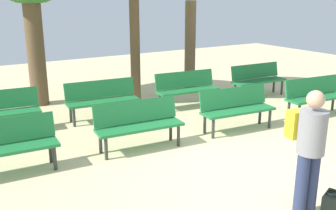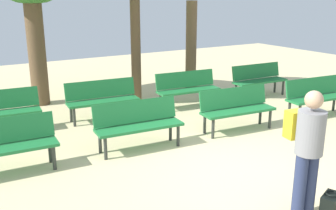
{
  "view_description": "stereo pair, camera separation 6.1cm",
  "coord_description": "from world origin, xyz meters",
  "px_view_note": "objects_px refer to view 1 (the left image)",
  "views": [
    {
      "loc": [
        -4.01,
        -4.29,
        2.76
      ],
      "look_at": [
        0.0,
        2.21,
        0.55
      ],
      "focal_mm": 41.55,
      "sensor_mm": 36.0,
      "label": 1
    },
    {
      "loc": [
        -3.96,
        -4.32,
        2.76
      ],
      "look_at": [
        0.0,
        2.21,
        0.55
      ],
      "focal_mm": 41.55,
      "sensor_mm": 36.0,
      "label": 2
    }
  ],
  "objects_px": {
    "bench_r0_c3": "(316,94)",
    "tree_2": "(190,46)",
    "visitor_with_backpack": "(309,146)",
    "bench_r1_c1": "(102,98)",
    "bench_r1_c3": "(258,78)",
    "bench_r0_c1": "(138,122)",
    "bench_r0_c0": "(4,144)",
    "handbag": "(332,203)",
    "bench_r0_c2": "(236,106)",
    "bench_r1_c2": "(187,87)"
  },
  "relations": [
    {
      "from": "bench_r1_c3",
      "to": "tree_2",
      "type": "bearing_deg",
      "value": 127.19
    },
    {
      "from": "bench_r0_c0",
      "to": "bench_r0_c1",
      "type": "bearing_deg",
      "value": -0.67
    },
    {
      "from": "tree_2",
      "to": "bench_r0_c2",
      "type": "bearing_deg",
      "value": -109.7
    },
    {
      "from": "bench_r0_c1",
      "to": "visitor_with_backpack",
      "type": "distance_m",
      "value": 3.2
    },
    {
      "from": "tree_2",
      "to": "visitor_with_backpack",
      "type": "relative_size",
      "value": 1.55
    },
    {
      "from": "bench_r0_c3",
      "to": "bench_r1_c1",
      "type": "relative_size",
      "value": 1.0
    },
    {
      "from": "bench_r0_c0",
      "to": "handbag",
      "type": "xyz_separation_m",
      "value": [
        3.38,
        -3.43,
        -0.37
      ]
    },
    {
      "from": "bench_r0_c1",
      "to": "bench_r1_c2",
      "type": "bearing_deg",
      "value": 43.24
    },
    {
      "from": "bench_r1_c1",
      "to": "bench_r0_c3",
      "type": "bearing_deg",
      "value": -22.6
    },
    {
      "from": "visitor_with_backpack",
      "to": "bench_r0_c3",
      "type": "bearing_deg",
      "value": -132.88
    },
    {
      "from": "visitor_with_backpack",
      "to": "bench_r1_c2",
      "type": "bearing_deg",
      "value": -96.73
    },
    {
      "from": "bench_r1_c1",
      "to": "bench_r1_c2",
      "type": "relative_size",
      "value": 1.0
    },
    {
      "from": "bench_r0_c2",
      "to": "bench_r1_c1",
      "type": "distance_m",
      "value": 2.98
    },
    {
      "from": "bench_r0_c0",
      "to": "bench_r0_c2",
      "type": "xyz_separation_m",
      "value": [
        4.45,
        -0.33,
        0.0
      ]
    },
    {
      "from": "bench_r1_c1",
      "to": "tree_2",
      "type": "xyz_separation_m",
      "value": [
        3.34,
        1.36,
        0.77
      ]
    },
    {
      "from": "bench_r0_c3",
      "to": "visitor_with_backpack",
      "type": "xyz_separation_m",
      "value": [
        -3.65,
        -2.71,
        0.43
      ]
    },
    {
      "from": "bench_r0_c2",
      "to": "bench_r0_c0",
      "type": "bearing_deg",
      "value": -178.39
    },
    {
      "from": "bench_r0_c3",
      "to": "handbag",
      "type": "relative_size",
      "value": 4.52
    },
    {
      "from": "bench_r0_c1",
      "to": "bench_r0_c2",
      "type": "relative_size",
      "value": 1.0
    },
    {
      "from": "bench_r0_c0",
      "to": "handbag",
      "type": "height_order",
      "value": "bench_r0_c0"
    },
    {
      "from": "bench_r1_c2",
      "to": "tree_2",
      "type": "distance_m",
      "value": 2.05
    },
    {
      "from": "bench_r0_c1",
      "to": "tree_2",
      "type": "distance_m",
      "value": 4.84
    },
    {
      "from": "bench_r0_c1",
      "to": "visitor_with_backpack",
      "type": "bearing_deg",
      "value": -70.61
    },
    {
      "from": "bench_r0_c0",
      "to": "bench_r0_c3",
      "type": "bearing_deg",
      "value": -0.87
    },
    {
      "from": "bench_r0_c2",
      "to": "bench_r0_c3",
      "type": "xyz_separation_m",
      "value": [
        2.24,
        -0.19,
        0.0
      ]
    },
    {
      "from": "bench_r0_c3",
      "to": "tree_2",
      "type": "height_order",
      "value": "tree_2"
    },
    {
      "from": "bench_r1_c2",
      "to": "visitor_with_backpack",
      "type": "relative_size",
      "value": 0.99
    },
    {
      "from": "bench_r1_c1",
      "to": "bench_r1_c3",
      "type": "xyz_separation_m",
      "value": [
        4.46,
        -0.3,
        0.0
      ]
    },
    {
      "from": "bench_r0_c0",
      "to": "bench_r0_c3",
      "type": "height_order",
      "value": "same"
    },
    {
      "from": "bench_r0_c2",
      "to": "handbag",
      "type": "distance_m",
      "value": 3.3
    },
    {
      "from": "visitor_with_backpack",
      "to": "bench_r1_c1",
      "type": "bearing_deg",
      "value": -71.77
    },
    {
      "from": "bench_r0_c2",
      "to": "bench_r1_c3",
      "type": "relative_size",
      "value": 1.01
    },
    {
      "from": "bench_r0_c2",
      "to": "visitor_with_backpack",
      "type": "relative_size",
      "value": 0.99
    },
    {
      "from": "bench_r0_c2",
      "to": "tree_2",
      "type": "bearing_deg",
      "value": 76.19
    },
    {
      "from": "bench_r1_c1",
      "to": "bench_r1_c3",
      "type": "distance_m",
      "value": 4.47
    },
    {
      "from": "bench_r0_c2",
      "to": "bench_r1_c3",
      "type": "xyz_separation_m",
      "value": [
        2.37,
        1.82,
        0.0
      ]
    },
    {
      "from": "bench_r0_c2",
      "to": "tree_2",
      "type": "height_order",
      "value": "tree_2"
    },
    {
      "from": "bench_r1_c2",
      "to": "tree_2",
      "type": "xyz_separation_m",
      "value": [
        1.14,
        1.51,
        0.77
      ]
    },
    {
      "from": "bench_r0_c1",
      "to": "bench_r1_c3",
      "type": "xyz_separation_m",
      "value": [
        4.56,
        1.65,
        0.0
      ]
    },
    {
      "from": "bench_r1_c2",
      "to": "bench_r1_c3",
      "type": "distance_m",
      "value": 2.27
    },
    {
      "from": "bench_r1_c3",
      "to": "visitor_with_backpack",
      "type": "xyz_separation_m",
      "value": [
        -3.78,
        -4.72,
        0.43
      ]
    },
    {
      "from": "bench_r0_c3",
      "to": "bench_r1_c3",
      "type": "xyz_separation_m",
      "value": [
        0.13,
        2.01,
        0.0
      ]
    },
    {
      "from": "bench_r0_c2",
      "to": "bench_r1_c2",
      "type": "relative_size",
      "value": 1.0
    },
    {
      "from": "bench_r0_c2",
      "to": "handbag",
      "type": "xyz_separation_m",
      "value": [
        -1.08,
        -3.1,
        -0.37
      ]
    },
    {
      "from": "visitor_with_backpack",
      "to": "bench_r1_c3",
      "type": "bearing_deg",
      "value": -118.16
    },
    {
      "from": "bench_r1_c1",
      "to": "visitor_with_backpack",
      "type": "height_order",
      "value": "visitor_with_backpack"
    },
    {
      "from": "visitor_with_backpack",
      "to": "bench_r0_c2",
      "type": "bearing_deg",
      "value": -105.34
    },
    {
      "from": "visitor_with_backpack",
      "to": "handbag",
      "type": "xyz_separation_m",
      "value": [
        0.33,
        -0.19,
        -0.8
      ]
    },
    {
      "from": "bench_r1_c2",
      "to": "bench_r0_c3",
      "type": "bearing_deg",
      "value": -39.48
    },
    {
      "from": "bench_r0_c3",
      "to": "bench_r1_c1",
      "type": "distance_m",
      "value": 4.91
    }
  ]
}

